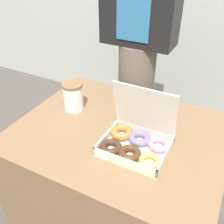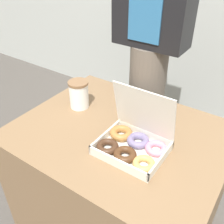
# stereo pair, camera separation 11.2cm
# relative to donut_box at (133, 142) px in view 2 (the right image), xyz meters

# --- Properties ---
(ground_plane) EXTENTS (14.00, 14.00, 0.00)m
(ground_plane) POSITION_rel_donut_box_xyz_m (-0.11, 0.07, -0.74)
(ground_plane) COLOR #4C4742
(table) EXTENTS (0.95, 0.75, 0.70)m
(table) POSITION_rel_donut_box_xyz_m (-0.11, 0.07, -0.39)
(table) COLOR brown
(table) RESTS_ON ground_plane
(donut_box) EXTENTS (0.30, 0.23, 0.26)m
(donut_box) POSITION_rel_donut_box_xyz_m (0.00, 0.00, 0.00)
(donut_box) COLOR silver
(donut_box) RESTS_ON table
(coffee_cup) EXTENTS (0.10, 0.10, 0.14)m
(coffee_cup) POSITION_rel_donut_box_xyz_m (-0.40, 0.13, 0.04)
(coffee_cup) COLOR white
(coffee_cup) RESTS_ON table
(person_customer) EXTENTS (0.42, 0.23, 1.69)m
(person_customer) POSITION_rel_donut_box_xyz_m (-0.26, 0.62, 0.17)
(person_customer) COLOR #665B51
(person_customer) RESTS_ON ground_plane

